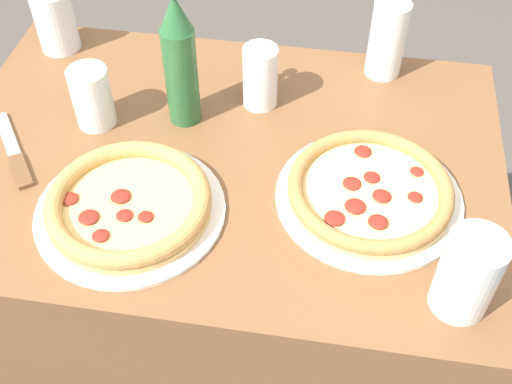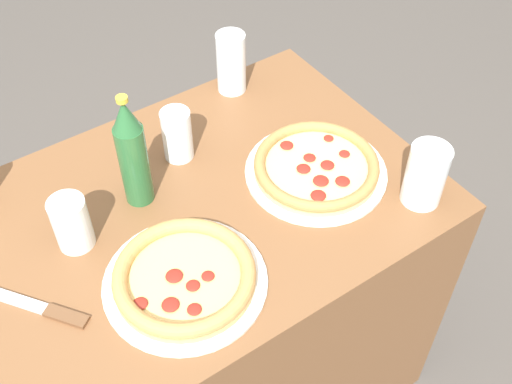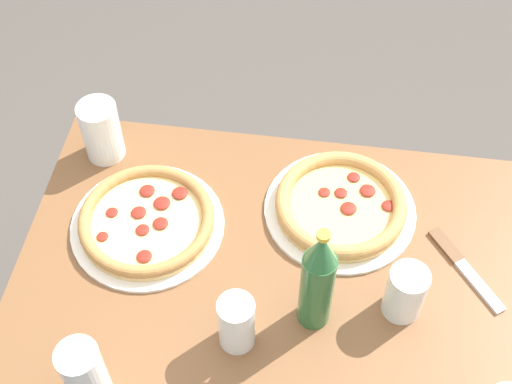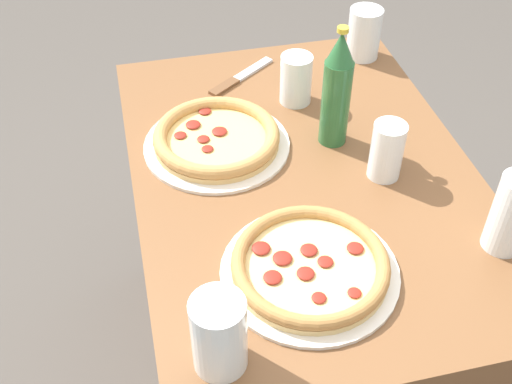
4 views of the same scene
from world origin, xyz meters
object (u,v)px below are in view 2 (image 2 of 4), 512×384
glass_red_wine (72,225)px  beer_bottle (132,153)px  pizza_salami (316,167)px  glass_cola (177,136)px  pizza_pepperoni (185,277)px  glass_lemonade (231,66)px  glass_orange_juice (425,177)px  knife (41,308)px

glass_red_wine → beer_bottle: size_ratio=0.43×
pizza_salami → beer_bottle: beer_bottle is taller
glass_cola → glass_red_wine: bearing=-160.5°
pizza_pepperoni → glass_lemonade: size_ratio=2.00×
glass_red_wine → glass_orange_juice: glass_orange_juice is taller
beer_bottle → knife: 0.34m
knife → pizza_pepperoni: bearing=-22.3°
pizza_salami → beer_bottle: bearing=156.1°
glass_lemonade → pizza_salami: bearing=-92.0°
pizza_pepperoni → knife: (-0.24, 0.10, -0.02)m
pizza_salami → glass_cola: glass_cola is taller
pizza_pepperoni → glass_lemonade: 0.60m
glass_cola → beer_bottle: bearing=-153.7°
glass_orange_juice → beer_bottle: (-0.48, 0.33, 0.06)m
glass_cola → glass_orange_juice: (0.35, -0.40, 0.01)m
pizza_salami → glass_lemonade: size_ratio=2.00×
pizza_salami → glass_lemonade: bearing=88.0°
pizza_pepperoni → glass_orange_juice: bearing=-9.9°
pizza_pepperoni → glass_cola: bearing=62.0°
glass_lemonade → glass_orange_juice: bearing=-77.1°
glass_red_wine → beer_bottle: 0.18m
beer_bottle → pizza_pepperoni: bearing=-97.8°
glass_cola → glass_lemonade: (0.23, 0.14, 0.01)m
glass_orange_juice → knife: size_ratio=0.76×
glass_red_wine → pizza_pepperoni: bearing=-58.7°
glass_orange_juice → glass_cola: bearing=131.3°
glass_cola → knife: 0.46m
glass_red_wine → glass_orange_juice: size_ratio=0.83×
glass_lemonade → beer_bottle: bearing=-150.8°
pizza_pepperoni → glass_cola: size_ratio=2.53×
glass_orange_juice → glass_lemonade: size_ratio=0.90×
pizza_salami → knife: bearing=179.2°
glass_red_wine → glass_lemonade: size_ratio=0.75×
glass_lemonade → knife: glass_lemonade is taller
glass_cola → glass_orange_juice: 0.53m
glass_orange_juice → glass_lemonade: 0.55m
glass_cola → knife: glass_cola is taller
glass_orange_juice → beer_bottle: beer_bottle is taller
pizza_pepperoni → glass_red_wine: glass_red_wine is taller
glass_cola → knife: size_ratio=0.67×
beer_bottle → knife: size_ratio=1.46×
glass_cola → beer_bottle: size_ratio=0.46×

